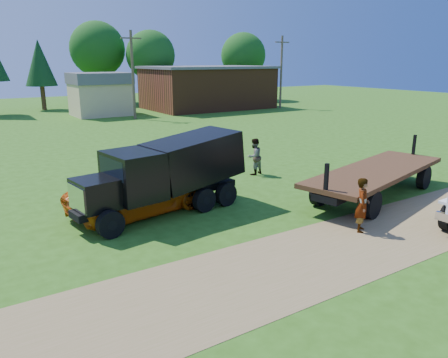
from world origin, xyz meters
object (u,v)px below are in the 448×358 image
black_dump_truck (167,171)px  spectator_a (362,205)px  orange_pickup (139,193)px  flatbed_trailer (376,175)px

black_dump_truck → spectator_a: size_ratio=3.70×
black_dump_truck → spectator_a: (5.01, -5.75, -0.74)m
orange_pickup → spectator_a: spectator_a is taller
orange_pickup → flatbed_trailer: bearing=-121.6°
flatbed_trailer → black_dump_truck: bearing=146.0°
orange_pickup → spectator_a: (6.00, -6.37, 0.19)m
spectator_a → flatbed_trailer: bearing=-7.6°
black_dump_truck → spectator_a: black_dump_truck is taller
black_dump_truck → flatbed_trailer: (8.89, -3.25, -0.75)m
flatbed_trailer → spectator_a: 4.62m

